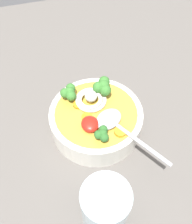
# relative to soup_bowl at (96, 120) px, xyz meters

# --- Properties ---
(table_slab) EXTENTS (1.21, 1.21, 0.04)m
(table_slab) POSITION_rel_soup_bowl_xyz_m (0.02, 0.01, -0.05)
(table_slab) COLOR #5B5651
(table_slab) RESTS_ON ground
(soup_bowl) EXTENTS (0.20, 0.20, 0.06)m
(soup_bowl) POSITION_rel_soup_bowl_xyz_m (0.00, 0.00, 0.00)
(soup_bowl) COLOR silver
(soup_bowl) RESTS_ON table_slab
(noodle_pile) EXTENTS (0.08, 0.07, 0.03)m
(noodle_pile) POSITION_rel_soup_bowl_xyz_m (-0.03, -0.00, 0.04)
(noodle_pile) COLOR silver
(noodle_pile) RESTS_ON soup_bowl
(soup_spoon) EXTENTS (0.17, 0.12, 0.02)m
(soup_spoon) POSITION_rel_soup_bowl_xyz_m (0.04, 0.03, 0.04)
(soup_spoon) COLOR #B7B7BC
(soup_spoon) RESTS_ON soup_bowl
(chili_sauce_dollop) EXTENTS (0.04, 0.04, 0.02)m
(chili_sauce_dollop) POSITION_rel_soup_bowl_xyz_m (0.03, -0.02, 0.04)
(chili_sauce_dollop) COLOR red
(chili_sauce_dollop) RESTS_ON soup_bowl
(broccoli_floret_near_spoon) EXTENTS (0.03, 0.03, 0.03)m
(broccoli_floret_near_spoon) POSITION_rel_soup_bowl_xyz_m (0.07, -0.01, 0.05)
(broccoli_floret_near_spoon) COLOR #7A9E60
(broccoli_floret_near_spoon) RESTS_ON soup_bowl
(broccoli_floret_rear) EXTENTS (0.04, 0.04, 0.03)m
(broccoli_floret_rear) POSITION_rel_soup_bowl_xyz_m (-0.05, -0.04, 0.05)
(broccoli_floret_rear) COLOR #7A9E60
(broccoli_floret_rear) RESTS_ON soup_bowl
(broccoli_floret_right) EXTENTS (0.05, 0.04, 0.04)m
(broccoli_floret_right) POSITION_rel_soup_bowl_xyz_m (-0.05, 0.03, 0.05)
(broccoli_floret_right) COLOR #7A9E60
(broccoli_floret_right) RESTS_ON soup_bowl
(carrot_slice_beside_noodles) EXTENTS (0.02, 0.02, 0.01)m
(carrot_slice_beside_noodles) POSITION_rel_soup_bowl_xyz_m (0.01, -0.02, 0.03)
(carrot_slice_beside_noodles) COLOR orange
(carrot_slice_beside_noodles) RESTS_ON soup_bowl
(carrot_slice_extra_b) EXTENTS (0.02, 0.02, 0.01)m
(carrot_slice_extra_b) POSITION_rel_soup_bowl_xyz_m (0.06, 0.03, 0.03)
(carrot_slice_extra_b) COLOR orange
(carrot_slice_extra_b) RESTS_ON soup_bowl
(carrot_slice_far) EXTENTS (0.02, 0.02, 0.01)m
(carrot_slice_far) POSITION_rel_soup_bowl_xyz_m (-0.03, -0.03, 0.03)
(carrot_slice_far) COLOR orange
(carrot_slice_far) RESTS_ON soup_bowl
(drinking_glass) EXTENTS (0.08, 0.08, 0.12)m
(drinking_glass) POSITION_rel_soup_bowl_xyz_m (0.19, -0.04, 0.03)
(drinking_glass) COLOR silver
(drinking_glass) RESTS_ON table_slab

